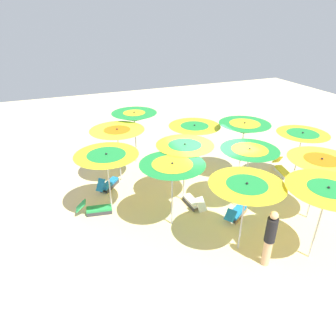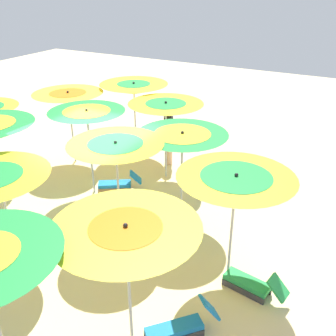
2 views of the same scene
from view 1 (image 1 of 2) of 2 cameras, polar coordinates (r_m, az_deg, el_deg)
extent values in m
cube|color=beige|center=(11.94, 7.37, -5.83)|extent=(37.13, 37.13, 0.04)
cylinder|color=#B2B2B7|center=(10.69, -11.00, -3.59)|extent=(0.05, 0.05, 2.14)
cone|color=yellow|center=(10.18, -11.53, 1.58)|extent=(2.15, 2.15, 0.37)
cone|color=#1E8C38|center=(10.15, -11.57, 1.98)|extent=(1.29, 1.29, 0.22)
sphere|color=black|center=(10.09, -11.65, 2.66)|extent=(0.07, 0.07, 0.07)
cylinder|color=#B2B2B7|center=(9.93, 0.78, -5.65)|extent=(0.05, 0.05, 2.15)
cone|color=#1E8C38|center=(9.38, 0.82, -0.17)|extent=(2.09, 2.09, 0.34)
cone|color=yellow|center=(9.35, 0.82, 0.21)|extent=(1.29, 1.29, 0.21)
sphere|color=black|center=(9.29, 0.83, 0.91)|extent=(0.07, 0.07, 0.07)
cylinder|color=#B2B2B7|center=(9.21, 13.83, -9.69)|extent=(0.05, 0.05, 2.11)
cone|color=yellow|center=(8.63, 14.61, -4.08)|extent=(2.13, 2.13, 0.38)
cone|color=#1E8C38|center=(8.58, 14.69, -3.56)|extent=(1.15, 1.15, 0.20)
sphere|color=black|center=(8.52, 14.79, -2.83)|extent=(0.07, 0.07, 0.07)
cylinder|color=#B2B2B7|center=(9.61, 26.48, -10.01)|extent=(0.05, 0.05, 2.23)
cone|color=yellow|center=(9.03, 27.94, -4.35)|extent=(2.20, 2.20, 0.34)
cone|color=#1E8C38|center=(8.98, 28.07, -3.84)|extent=(1.07, 1.07, 0.16)
sphere|color=black|center=(8.93, 28.22, -3.26)|extent=(0.07, 0.07, 0.07)
cylinder|color=#B2B2B7|center=(12.74, -9.21, 1.88)|extent=(0.05, 0.05, 2.12)
cone|color=yellow|center=(12.33, -9.58, 6.33)|extent=(2.21, 2.21, 0.38)
cone|color=orange|center=(12.29, -9.62, 6.79)|extent=(1.07, 1.07, 0.19)
sphere|color=black|center=(12.25, -9.66, 7.30)|extent=(0.07, 0.07, 0.07)
cylinder|color=#B2B2B7|center=(11.21, 3.06, -1.48)|extent=(0.05, 0.05, 2.15)
cone|color=yellow|center=(10.73, 3.21, 3.54)|extent=(2.07, 2.07, 0.36)
cone|color=#1E8C38|center=(10.70, 3.22, 3.94)|extent=(1.19, 1.19, 0.21)
sphere|color=black|center=(10.65, 3.24, 4.57)|extent=(0.07, 0.07, 0.07)
cylinder|color=#B2B2B7|center=(11.06, 14.46, -2.60)|extent=(0.05, 0.05, 2.22)
cone|color=#1E8C38|center=(10.56, 15.16, 2.62)|extent=(1.99, 1.99, 0.32)
cone|color=yellow|center=(10.54, 15.20, 2.95)|extent=(1.23, 1.23, 0.20)
sphere|color=black|center=(10.49, 15.28, 3.57)|extent=(0.07, 0.07, 0.07)
cylinder|color=#B2B2B7|center=(11.38, 25.88, -4.07)|extent=(0.05, 0.05, 2.14)
cone|color=yellow|center=(10.91, 27.02, 0.72)|extent=(2.16, 2.16, 0.31)
cone|color=orange|center=(10.88, 27.11, 1.10)|extent=(1.12, 1.12, 0.16)
sphere|color=black|center=(10.84, 27.22, 1.59)|extent=(0.07, 0.07, 0.07)
cylinder|color=#B2B2B7|center=(14.29, -6.17, 5.28)|extent=(0.05, 0.05, 2.25)
cone|color=#1E8C38|center=(13.90, -6.40, 9.57)|extent=(2.06, 2.06, 0.41)
cone|color=yellow|center=(13.87, -6.43, 10.01)|extent=(0.99, 0.99, 0.20)
sphere|color=black|center=(13.83, -6.45, 10.49)|extent=(0.07, 0.07, 0.07)
cylinder|color=#B2B2B7|center=(13.47, 4.86, 3.24)|extent=(0.05, 0.05, 1.96)
cone|color=yellow|center=(13.10, 5.03, 7.15)|extent=(2.23, 2.23, 0.41)
cone|color=#1E8C38|center=(13.06, 5.05, 7.55)|extent=(1.21, 1.21, 0.22)
sphere|color=black|center=(13.02, 5.07, 8.11)|extent=(0.07, 0.07, 0.07)
cylinder|color=#B2B2B7|center=(13.15, 13.69, 2.63)|extent=(0.05, 0.05, 2.27)
cone|color=#1E8C38|center=(12.73, 14.25, 7.26)|extent=(2.10, 2.10, 0.44)
cone|color=yellow|center=(12.70, 14.30, 7.67)|extent=(1.24, 1.24, 0.26)
sphere|color=black|center=(12.65, 14.38, 8.32)|extent=(0.07, 0.07, 0.07)
cylinder|color=#B2B2B7|center=(13.50, 23.24, 1.25)|extent=(0.05, 0.05, 2.07)
cone|color=yellow|center=(13.11, 24.07, 5.30)|extent=(2.02, 2.02, 0.35)
cone|color=#1E8C38|center=(13.08, 24.14, 5.60)|extent=(1.24, 1.24, 0.22)
sphere|color=black|center=(13.04, 24.25, 6.13)|extent=(0.07, 0.07, 0.07)
cube|color=#333338|center=(14.46, 5.63, 1.00)|extent=(0.17, 0.86, 0.14)
cube|color=#333338|center=(14.36, 4.29, 0.86)|extent=(0.17, 0.86, 0.14)
cube|color=green|center=(14.36, 4.98, 1.36)|extent=(0.48, 0.91, 0.10)
cube|color=green|center=(14.78, 4.33, 3.11)|extent=(0.41, 0.42, 0.37)
cube|color=silver|center=(14.49, 21.48, -0.89)|extent=(0.26, 0.95, 0.14)
cube|color=silver|center=(14.34, 20.37, -0.98)|extent=(0.26, 0.95, 0.14)
cube|color=yellow|center=(14.36, 21.01, -0.51)|extent=(0.53, 1.02, 0.10)
cube|color=yellow|center=(14.75, 20.05, 1.50)|extent=(0.39, 0.41, 0.43)
cube|color=olive|center=(11.19, 12.17, -8.30)|extent=(0.79, 0.52, 0.14)
cube|color=olive|center=(11.10, 13.74, -8.84)|extent=(0.79, 0.52, 0.14)
cube|color=#1972B7|center=(11.07, 13.02, -8.06)|extent=(0.95, 0.77, 0.10)
cube|color=#1972B7|center=(10.50, 11.77, -8.79)|extent=(0.46, 0.46, 0.33)
cube|color=#333338|center=(12.83, -11.53, -3.19)|extent=(0.69, 0.75, 0.14)
cube|color=#333338|center=(12.69, -10.42, -3.44)|extent=(0.69, 0.75, 0.14)
cube|color=#1972B7|center=(12.70, -11.03, -2.85)|extent=(0.88, 0.92, 0.10)
cube|color=#1972B7|center=(12.11, -12.68, -3.17)|extent=(0.44, 0.44, 0.46)
cube|color=#333338|center=(11.43, -12.88, -7.54)|extent=(0.89, 0.19, 0.14)
cube|color=#333338|center=(11.16, -12.87, -8.49)|extent=(0.89, 0.19, 0.14)
cube|color=green|center=(11.23, -12.94, -7.51)|extent=(0.94, 0.47, 0.10)
cube|color=green|center=(11.16, -16.21, -6.91)|extent=(0.42, 0.38, 0.35)
cube|color=#333338|center=(11.41, 3.85, -6.88)|extent=(0.09, 0.90, 0.14)
cube|color=#333338|center=(11.54, 5.19, -6.50)|extent=(0.09, 0.90, 0.14)
cube|color=white|center=(11.40, 4.55, -6.19)|extent=(0.36, 0.91, 0.10)
cube|color=white|center=(10.82, 6.29, -6.90)|extent=(0.33, 0.46, 0.40)
cylinder|color=#D8A87F|center=(9.31, 18.24, -14.97)|extent=(0.24, 0.24, 0.86)
cylinder|color=black|center=(8.80, 19.01, -11.08)|extent=(0.30, 0.30, 0.75)
sphere|color=#D8A87F|center=(8.52, 19.52, -8.48)|extent=(0.23, 0.23, 0.23)
sphere|color=yellow|center=(15.61, -0.63, 3.66)|extent=(0.36, 0.36, 0.36)
camera|label=2|loc=(15.03, -24.96, 21.48)|focal=41.52mm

